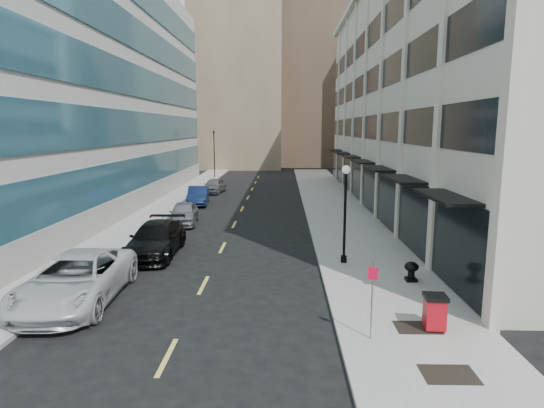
{
  "coord_description": "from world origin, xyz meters",
  "views": [
    {
      "loc": [
        3.28,
        -9.95,
        6.45
      ],
      "look_at": [
        2.75,
        12.22,
        2.72
      ],
      "focal_mm": 30.0,
      "sensor_mm": 36.0,
      "label": 1
    }
  ],
  "objects_px": {
    "lamppost": "(345,205)",
    "urn_planter": "(411,269)",
    "traffic_signal": "(214,134)",
    "car_blue_sedan": "(198,196)",
    "car_black_pickup": "(156,239)",
    "car_grey_sedan": "(214,186)",
    "trash_bin": "(435,311)",
    "car_white_van": "(76,279)",
    "car_silver_sedan": "(184,213)",
    "sign_post": "(372,290)"
  },
  "relations": [
    {
      "from": "lamppost",
      "to": "urn_planter",
      "type": "relative_size",
      "value": 5.75
    },
    {
      "from": "car_white_van",
      "to": "trash_bin",
      "type": "distance_m",
      "value": 12.66
    },
    {
      "from": "car_grey_sedan",
      "to": "car_white_van",
      "type": "bearing_deg",
      "value": -84.67
    },
    {
      "from": "urn_planter",
      "to": "car_white_van",
      "type": "bearing_deg",
      "value": -169.9
    },
    {
      "from": "car_silver_sedan",
      "to": "sign_post",
      "type": "height_order",
      "value": "sign_post"
    },
    {
      "from": "car_silver_sedan",
      "to": "car_blue_sedan",
      "type": "xyz_separation_m",
      "value": [
        -0.5,
        7.96,
        0.01
      ]
    },
    {
      "from": "car_white_van",
      "to": "traffic_signal",
      "type": "bearing_deg",
      "value": 89.12
    },
    {
      "from": "trash_bin",
      "to": "sign_post",
      "type": "relative_size",
      "value": 0.47
    },
    {
      "from": "traffic_signal",
      "to": "car_black_pickup",
      "type": "xyz_separation_m",
      "value": [
        2.3,
        -35.54,
        -4.89
      ]
    },
    {
      "from": "car_white_van",
      "to": "sign_post",
      "type": "relative_size",
      "value": 2.71
    },
    {
      "from": "trash_bin",
      "to": "urn_planter",
      "type": "relative_size",
      "value": 1.38
    },
    {
      "from": "car_grey_sedan",
      "to": "car_blue_sedan",
      "type": "bearing_deg",
      "value": -85.73
    },
    {
      "from": "car_black_pickup",
      "to": "lamppost",
      "type": "xyz_separation_m",
      "value": [
        9.39,
        -1.52,
        2.09
      ]
    },
    {
      "from": "car_grey_sedan",
      "to": "urn_planter",
      "type": "relative_size",
      "value": 5.26
    },
    {
      "from": "car_silver_sedan",
      "to": "car_blue_sedan",
      "type": "relative_size",
      "value": 0.95
    },
    {
      "from": "car_white_van",
      "to": "car_black_pickup",
      "type": "height_order",
      "value": "car_white_van"
    },
    {
      "from": "car_blue_sedan",
      "to": "sign_post",
      "type": "height_order",
      "value": "sign_post"
    },
    {
      "from": "traffic_signal",
      "to": "car_blue_sedan",
      "type": "distance_m",
      "value": 20.66
    },
    {
      "from": "traffic_signal",
      "to": "lamppost",
      "type": "relative_size",
      "value": 1.48
    },
    {
      "from": "car_white_van",
      "to": "car_grey_sedan",
      "type": "xyz_separation_m",
      "value": [
        0.77,
        29.0,
        -0.17
      ]
    },
    {
      "from": "car_blue_sedan",
      "to": "car_black_pickup",
      "type": "bearing_deg",
      "value": -93.48
    },
    {
      "from": "car_black_pickup",
      "to": "trash_bin",
      "type": "xyz_separation_m",
      "value": [
        11.28,
        -8.75,
        -0.07
      ]
    },
    {
      "from": "car_silver_sedan",
      "to": "urn_planter",
      "type": "relative_size",
      "value": 5.41
    },
    {
      "from": "lamppost",
      "to": "trash_bin",
      "type": "bearing_deg",
      "value": -75.28
    },
    {
      "from": "car_silver_sedan",
      "to": "sign_post",
      "type": "bearing_deg",
      "value": -67.18
    },
    {
      "from": "lamppost",
      "to": "car_white_van",
      "type": "bearing_deg",
      "value": -154.95
    },
    {
      "from": "car_silver_sedan",
      "to": "car_blue_sedan",
      "type": "height_order",
      "value": "car_blue_sedan"
    },
    {
      "from": "car_black_pickup",
      "to": "trash_bin",
      "type": "relative_size",
      "value": 5.06
    },
    {
      "from": "car_black_pickup",
      "to": "car_grey_sedan",
      "type": "relative_size",
      "value": 1.33
    },
    {
      "from": "car_silver_sedan",
      "to": "lamppost",
      "type": "bearing_deg",
      "value": -49.46
    },
    {
      "from": "urn_planter",
      "to": "trash_bin",
      "type": "bearing_deg",
      "value": -96.85
    },
    {
      "from": "car_white_van",
      "to": "car_black_pickup",
      "type": "relative_size",
      "value": 1.14
    },
    {
      "from": "car_white_van",
      "to": "car_silver_sedan",
      "type": "relative_size",
      "value": 1.47
    },
    {
      "from": "car_blue_sedan",
      "to": "urn_planter",
      "type": "bearing_deg",
      "value": -63.59
    },
    {
      "from": "car_white_van",
      "to": "urn_planter",
      "type": "height_order",
      "value": "car_white_van"
    },
    {
      "from": "traffic_signal",
      "to": "trash_bin",
      "type": "xyz_separation_m",
      "value": [
        13.58,
        -44.29,
        -4.96
      ]
    },
    {
      "from": "sign_post",
      "to": "car_blue_sedan",
      "type": "bearing_deg",
      "value": 132.2
    },
    {
      "from": "car_black_pickup",
      "to": "sign_post",
      "type": "height_order",
      "value": "sign_post"
    },
    {
      "from": "car_blue_sedan",
      "to": "car_grey_sedan",
      "type": "relative_size",
      "value": 1.08
    },
    {
      "from": "car_silver_sedan",
      "to": "trash_bin",
      "type": "xyz_separation_m",
      "value": [
        11.5,
        -16.33,
        0.0
      ]
    },
    {
      "from": "car_silver_sedan",
      "to": "car_blue_sedan",
      "type": "bearing_deg",
      "value": 87.58
    },
    {
      "from": "car_silver_sedan",
      "to": "car_grey_sedan",
      "type": "distance_m",
      "value": 14.96
    },
    {
      "from": "traffic_signal",
      "to": "car_silver_sedan",
      "type": "xyz_separation_m",
      "value": [
        2.08,
        -27.96,
        -4.96
      ]
    },
    {
      "from": "urn_planter",
      "to": "car_black_pickup",
      "type": "bearing_deg",
      "value": 160.72
    },
    {
      "from": "car_black_pickup",
      "to": "urn_planter",
      "type": "xyz_separation_m",
      "value": [
        11.84,
        -4.14,
        -0.18
      ]
    },
    {
      "from": "sign_post",
      "to": "car_white_van",
      "type": "bearing_deg",
      "value": -175.58
    },
    {
      "from": "car_grey_sedan",
      "to": "urn_planter",
      "type": "height_order",
      "value": "car_grey_sedan"
    },
    {
      "from": "car_white_van",
      "to": "car_grey_sedan",
      "type": "relative_size",
      "value": 1.51
    },
    {
      "from": "car_grey_sedan",
      "to": "traffic_signal",
      "type": "bearing_deg",
      "value": 105.18
    },
    {
      "from": "traffic_signal",
      "to": "car_blue_sedan",
      "type": "xyz_separation_m",
      "value": [
        1.58,
        -20.0,
        -4.95
      ]
    }
  ]
}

